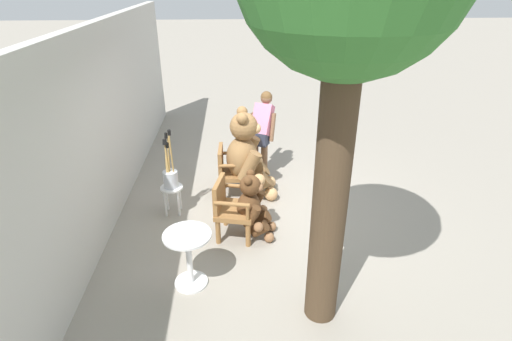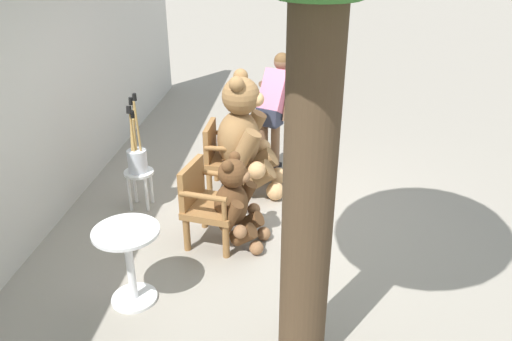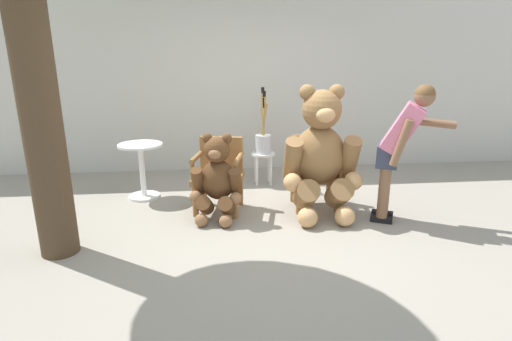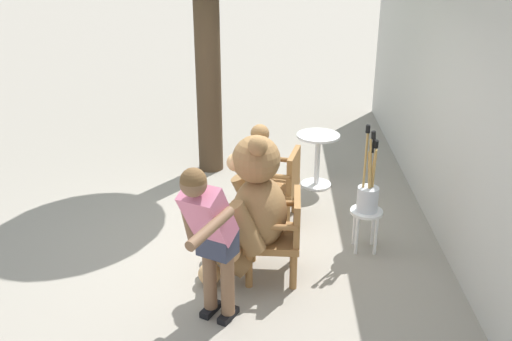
{
  "view_description": "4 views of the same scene",
  "coord_description": "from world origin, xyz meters",
  "px_view_note": "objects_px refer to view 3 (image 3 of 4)",
  "views": [
    {
      "loc": [
        -5.34,
        0.5,
        3.37
      ],
      "look_at": [
        0.23,
        0.18,
        0.62
      ],
      "focal_mm": 28.0,
      "sensor_mm": 36.0,
      "label": 1
    },
    {
      "loc": [
        -4.94,
        -0.3,
        2.94
      ],
      "look_at": [
        -0.04,
        0.12,
        0.58
      ],
      "focal_mm": 35.0,
      "sensor_mm": 36.0,
      "label": 2
    },
    {
      "loc": [
        -0.6,
        -4.01,
        1.82
      ],
      "look_at": [
        -0.18,
        0.08,
        0.61
      ],
      "focal_mm": 28.0,
      "sensor_mm": 36.0,
      "label": 3
    },
    {
      "loc": [
        5.4,
        0.54,
        3.15
      ],
      "look_at": [
        0.07,
        0.33,
        0.89
      ],
      "focal_mm": 40.0,
      "sensor_mm": 36.0,
      "label": 4
    }
  ],
  "objects_px": {
    "wooden_chair_left": "(219,172)",
    "teddy_bear_small": "(217,178)",
    "white_stool": "(263,160)",
    "round_side_table": "(142,165)",
    "brush_bucket": "(263,139)",
    "person_visitor": "(400,142)",
    "teddy_bear_large": "(321,153)",
    "wooden_chair_right": "(314,169)"
  },
  "relations": [
    {
      "from": "wooden_chair_right",
      "to": "person_visitor",
      "type": "relative_size",
      "value": 0.56
    },
    {
      "from": "white_stool",
      "to": "brush_bucket",
      "type": "relative_size",
      "value": 0.5
    },
    {
      "from": "round_side_table",
      "to": "teddy_bear_small",
      "type": "bearing_deg",
      "value": -39.52
    },
    {
      "from": "brush_bucket",
      "to": "white_stool",
      "type": "bearing_deg",
      "value": -23.93
    },
    {
      "from": "wooden_chair_right",
      "to": "teddy_bear_small",
      "type": "relative_size",
      "value": 0.87
    },
    {
      "from": "wooden_chair_left",
      "to": "wooden_chair_right",
      "type": "xyz_separation_m",
      "value": [
        1.16,
        0.0,
        0.0
      ]
    },
    {
      "from": "person_visitor",
      "to": "brush_bucket",
      "type": "bearing_deg",
      "value": 131.38
    },
    {
      "from": "wooden_chair_left",
      "to": "teddy_bear_small",
      "type": "height_order",
      "value": "teddy_bear_small"
    },
    {
      "from": "wooden_chair_right",
      "to": "brush_bucket",
      "type": "relative_size",
      "value": 0.93
    },
    {
      "from": "round_side_table",
      "to": "person_visitor",
      "type": "bearing_deg",
      "value": -20.02
    },
    {
      "from": "teddy_bear_small",
      "to": "brush_bucket",
      "type": "distance_m",
      "value": 1.39
    },
    {
      "from": "white_stool",
      "to": "brush_bucket",
      "type": "bearing_deg",
      "value": 156.07
    },
    {
      "from": "wooden_chair_right",
      "to": "teddy_bear_small",
      "type": "height_order",
      "value": "teddy_bear_small"
    },
    {
      "from": "teddy_bear_large",
      "to": "white_stool",
      "type": "bearing_deg",
      "value": 113.76
    },
    {
      "from": "person_visitor",
      "to": "white_stool",
      "type": "xyz_separation_m",
      "value": [
        -1.3,
        1.48,
        -0.55
      ]
    },
    {
      "from": "teddy_bear_large",
      "to": "round_side_table",
      "type": "xyz_separation_m",
      "value": [
        -2.15,
        0.76,
        -0.29
      ]
    },
    {
      "from": "wooden_chair_left",
      "to": "person_visitor",
      "type": "distance_m",
      "value": 2.07
    },
    {
      "from": "person_visitor",
      "to": "round_side_table",
      "type": "xyz_separation_m",
      "value": [
        -2.93,
        1.07,
        -0.46
      ]
    },
    {
      "from": "wooden_chair_right",
      "to": "brush_bucket",
      "type": "height_order",
      "value": "brush_bucket"
    },
    {
      "from": "wooden_chair_right",
      "to": "teddy_bear_small",
      "type": "bearing_deg",
      "value": -166.1
    },
    {
      "from": "teddy_bear_large",
      "to": "teddy_bear_small",
      "type": "distance_m",
      "value": 1.21
    },
    {
      "from": "white_stool",
      "to": "round_side_table",
      "type": "distance_m",
      "value": 1.68
    },
    {
      "from": "teddy_bear_small",
      "to": "brush_bucket",
      "type": "xyz_separation_m",
      "value": [
        0.66,
        1.21,
        0.18
      ]
    },
    {
      "from": "wooden_chair_left",
      "to": "round_side_table",
      "type": "height_order",
      "value": "wooden_chair_left"
    },
    {
      "from": "teddy_bear_large",
      "to": "round_side_table",
      "type": "relative_size",
      "value": 2.08
    },
    {
      "from": "brush_bucket",
      "to": "round_side_table",
      "type": "bearing_deg",
      "value": -165.81
    },
    {
      "from": "wooden_chair_right",
      "to": "white_stool",
      "type": "height_order",
      "value": "wooden_chair_right"
    },
    {
      "from": "round_side_table",
      "to": "wooden_chair_left",
      "type": "bearing_deg",
      "value": -26.98
    },
    {
      "from": "wooden_chair_left",
      "to": "wooden_chair_right",
      "type": "relative_size",
      "value": 1.0
    },
    {
      "from": "person_visitor",
      "to": "white_stool",
      "type": "distance_m",
      "value": 2.05
    },
    {
      "from": "wooden_chair_left",
      "to": "teddy_bear_small",
      "type": "distance_m",
      "value": 0.29
    },
    {
      "from": "wooden_chair_left",
      "to": "round_side_table",
      "type": "bearing_deg",
      "value": 153.02
    },
    {
      "from": "teddy_bear_small",
      "to": "white_stool",
      "type": "distance_m",
      "value": 1.38
    },
    {
      "from": "teddy_bear_small",
      "to": "round_side_table",
      "type": "height_order",
      "value": "teddy_bear_small"
    },
    {
      "from": "wooden_chair_right",
      "to": "brush_bucket",
      "type": "xyz_separation_m",
      "value": [
        -0.52,
        0.91,
        0.2
      ]
    },
    {
      "from": "wooden_chair_left",
      "to": "teddy_bear_small",
      "type": "relative_size",
      "value": 0.87
    },
    {
      "from": "wooden_chair_right",
      "to": "teddy_bear_large",
      "type": "relative_size",
      "value": 0.57
    },
    {
      "from": "teddy_bear_large",
      "to": "white_stool",
      "type": "height_order",
      "value": "teddy_bear_large"
    },
    {
      "from": "teddy_bear_large",
      "to": "white_stool",
      "type": "xyz_separation_m",
      "value": [
        -0.52,
        1.18,
        -0.38
      ]
    },
    {
      "from": "wooden_chair_left",
      "to": "brush_bucket",
      "type": "distance_m",
      "value": 1.13
    },
    {
      "from": "teddy_bear_large",
      "to": "round_side_table",
      "type": "height_order",
      "value": "teddy_bear_large"
    },
    {
      "from": "wooden_chair_left",
      "to": "teddy_bear_large",
      "type": "xyz_separation_m",
      "value": [
        1.16,
        -0.26,
        0.27
      ]
    }
  ]
}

